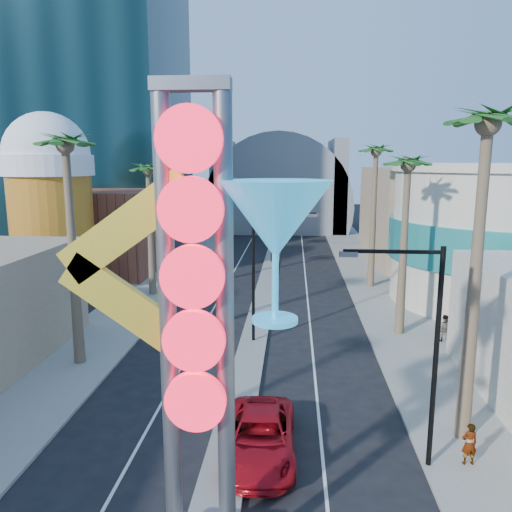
{
  "coord_description": "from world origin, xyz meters",
  "views": [
    {
      "loc": [
        2.31,
        -8.4,
        10.72
      ],
      "look_at": [
        0.03,
        21.65,
        4.98
      ],
      "focal_mm": 35.0,
      "sensor_mm": 36.0,
      "label": 1
    }
  ],
  "objects_px": {
    "red_pickup": "(260,437)",
    "pedestrian_b": "(444,328)",
    "neon_sign": "(230,307)",
    "pedestrian_a": "(469,444)"
  },
  "relations": [
    {
      "from": "neon_sign",
      "to": "red_pickup",
      "type": "xyz_separation_m",
      "value": [
        0.38,
        5.35,
        -6.54
      ]
    },
    {
      "from": "red_pickup",
      "to": "pedestrian_b",
      "type": "distance_m",
      "value": 15.98
    },
    {
      "from": "neon_sign",
      "to": "pedestrian_a",
      "type": "xyz_separation_m",
      "value": [
        7.79,
        5.17,
        -6.38
      ]
    },
    {
      "from": "red_pickup",
      "to": "pedestrian_a",
      "type": "relative_size",
      "value": 3.56
    },
    {
      "from": "red_pickup",
      "to": "pedestrian_b",
      "type": "relative_size",
      "value": 3.38
    },
    {
      "from": "red_pickup",
      "to": "pedestrian_b",
      "type": "bearing_deg",
      "value": 49.31
    },
    {
      "from": "neon_sign",
      "to": "pedestrian_b",
      "type": "xyz_separation_m",
      "value": [
        10.52,
        17.7,
        -6.34
      ]
    },
    {
      "from": "pedestrian_a",
      "to": "pedestrian_b",
      "type": "height_order",
      "value": "pedestrian_b"
    },
    {
      "from": "neon_sign",
      "to": "red_pickup",
      "type": "distance_m",
      "value": 8.46
    },
    {
      "from": "red_pickup",
      "to": "pedestrian_b",
      "type": "xyz_separation_m",
      "value": [
        10.14,
        12.35,
        0.2
      ]
    }
  ]
}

